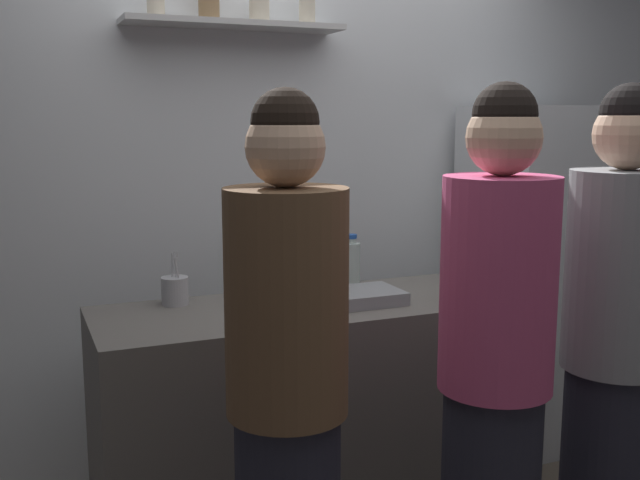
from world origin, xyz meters
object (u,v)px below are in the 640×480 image
(utensil_holder, at_px, (175,290))
(wine_bottle_pale_glass, at_px, (460,258))
(wine_bottle_amber_glass, at_px, (455,276))
(person_grey_hoodie, at_px, (614,354))
(wine_bottle_green_glass, at_px, (288,266))
(refrigerator, at_px, (542,276))
(person_pink_top, at_px, (495,374))
(baking_pan, at_px, (358,297))
(person_brown_jacket, at_px, (287,398))
(water_bottle_plastic, at_px, (351,263))

(utensil_holder, height_order, wine_bottle_pale_glass, wine_bottle_pale_glass)
(wine_bottle_amber_glass, bearing_deg, person_grey_hoodie, -72.20)
(wine_bottle_green_glass, bearing_deg, person_grey_hoodie, -53.82)
(refrigerator, height_order, person_pink_top, person_pink_top)
(baking_pan, xyz_separation_m, wine_bottle_amber_glass, (0.34, -0.15, 0.08))
(refrigerator, bearing_deg, person_grey_hoodie, -119.22)
(person_pink_top, bearing_deg, person_grey_hoodie, -48.89)
(person_brown_jacket, bearing_deg, baking_pan, 68.96)
(person_brown_jacket, bearing_deg, person_grey_hoodie, 12.66)
(baking_pan, height_order, wine_bottle_amber_glass, wine_bottle_amber_glass)
(wine_bottle_green_glass, height_order, person_grey_hoodie, person_grey_hoodie)
(utensil_holder, distance_m, person_pink_top, 1.28)
(water_bottle_plastic, relative_size, person_brown_jacket, 0.13)
(person_brown_jacket, bearing_deg, wine_bottle_amber_glass, 48.50)
(baking_pan, distance_m, person_grey_hoodie, 0.96)
(wine_bottle_amber_glass, distance_m, person_brown_jacket, 1.06)
(water_bottle_plastic, distance_m, person_pink_top, 1.08)
(wine_bottle_green_glass, height_order, person_brown_jacket, person_brown_jacket)
(refrigerator, height_order, water_bottle_plastic, refrigerator)
(wine_bottle_amber_glass, bearing_deg, utensil_holder, 158.01)
(wine_bottle_pale_glass, xyz_separation_m, person_brown_jacket, (-1.11, -0.84, -0.17))
(baking_pan, bearing_deg, wine_bottle_amber_glass, -24.02)
(person_grey_hoodie, bearing_deg, wine_bottle_green_glass, 21.80)
(wine_bottle_amber_glass, bearing_deg, person_pink_top, -112.75)
(person_brown_jacket, height_order, person_pink_top, person_pink_top)
(refrigerator, distance_m, water_bottle_plastic, 1.09)
(wine_bottle_green_glass, xyz_separation_m, water_bottle_plastic, (0.30, 0.05, -0.02))
(person_brown_jacket, distance_m, person_pink_top, 0.63)
(wine_bottle_green_glass, bearing_deg, baking_pan, -49.90)
(person_pink_top, bearing_deg, wine_bottle_green_glass, 56.26)
(wine_bottle_green_glass, distance_m, person_grey_hoodie, 1.27)
(person_pink_top, bearing_deg, wine_bottle_pale_glass, 13.44)
(water_bottle_plastic, xyz_separation_m, person_pink_top, (-0.02, -1.07, -0.14))
(person_brown_jacket, bearing_deg, wine_bottle_green_glass, 86.82)
(wine_bottle_amber_glass, bearing_deg, refrigerator, 31.27)
(wine_bottle_pale_glass, height_order, person_pink_top, person_pink_top)
(refrigerator, relative_size, wine_bottle_amber_glass, 5.73)
(wine_bottle_green_glass, height_order, wine_bottle_pale_glass, wine_bottle_green_glass)
(baking_pan, relative_size, person_brown_jacket, 0.20)
(wine_bottle_green_glass, relative_size, wine_bottle_pale_glass, 1.09)
(wine_bottle_pale_glass, relative_size, water_bottle_plastic, 1.32)
(wine_bottle_amber_glass, height_order, person_grey_hoodie, person_grey_hoodie)
(refrigerator, relative_size, person_grey_hoodie, 0.97)
(wine_bottle_amber_glass, xyz_separation_m, person_grey_hoodie, (0.20, -0.63, -0.15))
(wine_bottle_pale_glass, height_order, person_brown_jacket, person_brown_jacket)
(water_bottle_plastic, bearing_deg, wine_bottle_amber_glass, -61.33)
(water_bottle_plastic, bearing_deg, baking_pan, -110.04)
(wine_bottle_amber_glass, distance_m, person_grey_hoodie, 0.68)
(baking_pan, xyz_separation_m, person_grey_hoodie, (0.55, -0.78, -0.07))
(wine_bottle_pale_glass, bearing_deg, wine_bottle_green_glass, 173.23)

